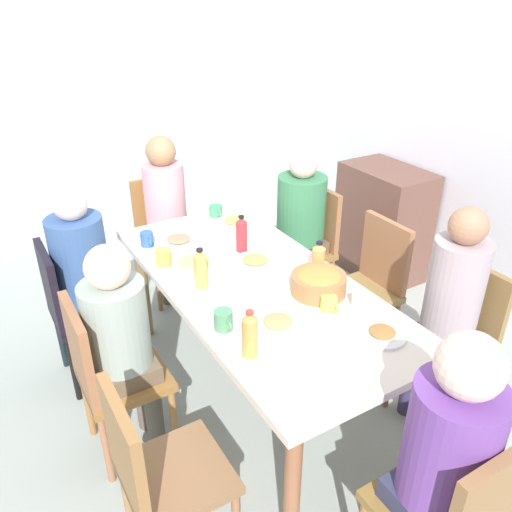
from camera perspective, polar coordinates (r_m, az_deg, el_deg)
name	(u,v)px	position (r m, az deg, el deg)	size (l,w,h in m)	color
ground_plane	(256,391)	(3.14, 0.00, -14.89)	(6.65, 6.65, 0.00)	#949D96
wall_back	(511,132)	(3.77, 26.62, 12.27)	(5.78, 0.12, 2.60)	silver
wall_left	(96,91)	(5.02, -17.53, 17.19)	(0.12, 3.95, 2.60)	silver
dining_table	(256,295)	(2.72, 0.00, -4.36)	(1.95, 0.90, 0.76)	beige
chair_0	(309,241)	(3.68, 5.94, 1.64)	(0.40, 0.40, 0.90)	olive
person_0	(300,217)	(3.55, 4.94, 4.40)	(0.34, 0.34, 1.20)	#535145
person_1	(446,451)	(1.96, 20.48, -19.79)	(0.31, 0.31, 1.23)	navy
chair_2	(164,231)	(3.89, -10.25, 2.82)	(0.40, 0.40, 0.90)	olive
person_2	(166,206)	(3.72, -10.04, 5.56)	(0.30, 0.30, 1.25)	#4F433B
chair_3	(156,471)	(2.13, -11.17, -22.57)	(0.40, 0.40, 0.90)	brown
chair_4	(74,307)	(3.11, -19.71, -5.39)	(0.40, 0.40, 0.90)	black
person_4	(84,270)	(3.02, -18.71, -1.51)	(0.30, 0.30, 1.22)	#3A3939
chair_5	(454,336)	(2.90, 21.32, -8.32)	(0.40, 0.40, 0.90)	olive
person_5	(450,305)	(2.72, 20.89, -5.17)	(0.30, 0.30, 1.26)	#2D364D
chair_6	(370,281)	(3.25, 12.67, -2.77)	(0.40, 0.40, 0.90)	olive
chair_7	(107,372)	(2.59, -16.39, -12.39)	(0.40, 0.40, 0.90)	olive
person_7	(120,334)	(2.48, -14.95, -8.45)	(0.30, 0.30, 1.17)	brown
plate_0	(235,222)	(3.33, -2.38, 3.85)	(0.26, 0.26, 0.04)	white
plate_1	(179,241)	(3.11, -8.65, 1.71)	(0.26, 0.26, 0.04)	white
plate_2	(255,261)	(2.84, -0.10, -0.62)	(0.26, 0.26, 0.04)	silver
plate_3	(382,334)	(2.34, 13.94, -8.45)	(0.21, 0.21, 0.04)	silver
plate_4	(278,323)	(2.34, 2.45, -7.54)	(0.24, 0.24, 0.04)	silver
bowl_0	(195,267)	(2.75, -6.88, -1.19)	(0.22, 0.22, 0.09)	beige
bowl_1	(319,282)	(2.58, 7.03, -2.91)	(0.28, 0.28, 0.12)	#98683E
cup_0	(147,239)	(3.09, -12.10, 1.86)	(0.11, 0.08, 0.09)	#335D99
cup_1	(266,244)	(2.95, 1.13, 1.34)	(0.11, 0.08, 0.10)	white
cup_2	(329,304)	(2.46, 8.17, -5.30)	(0.12, 0.08, 0.07)	#EDC051
cup_3	(164,257)	(2.86, -10.32, -0.15)	(0.12, 0.08, 0.09)	#EBC24A
cup_4	(223,303)	(2.44, -3.76, -5.26)	(0.12, 0.08, 0.08)	white
cup_5	(360,300)	(2.51, 11.52, -4.85)	(0.11, 0.08, 0.08)	white
cup_6	(216,211)	(3.44, -4.51, 5.05)	(0.12, 0.09, 0.08)	#3D9264
cup_7	(223,320)	(2.31, -3.67, -7.17)	(0.12, 0.09, 0.09)	#4B8860
bottle_0	(201,269)	(2.60, -6.22, -1.47)	(0.07, 0.07, 0.22)	tan
bottle_1	(318,259)	(2.72, 7.01, -0.35)	(0.07, 0.07, 0.19)	tan
bottle_2	(242,234)	(2.94, -1.63, 2.43)	(0.07, 0.07, 0.22)	red
bottle_3	(250,335)	(2.12, -0.70, -8.81)	(0.07, 0.07, 0.22)	#CD8F45
side_cabinet	(382,222)	(4.24, 13.97, 3.66)	(0.70, 0.44, 0.90)	brown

